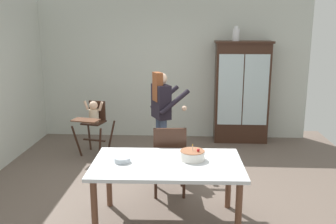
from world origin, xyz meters
TOP-DOWN VIEW (x-y plane):
  - ground_plane at (0.00, 0.00)m, footprint 6.24×6.24m
  - wall_back at (0.00, 2.63)m, footprint 5.32×0.06m
  - china_cabinet at (1.35, 2.37)m, footprint 1.06×0.48m
  - ceramic_vase at (1.20, 2.37)m, footprint 0.13×0.13m
  - high_chair_with_toddler at (-1.30, 1.45)m, footprint 0.69×0.78m
  - adult_person at (-0.08, 0.85)m, footprint 0.65×0.64m
  - dining_table at (0.11, -0.85)m, footprint 1.68×1.02m
  - birthday_cake at (0.39, -0.75)m, footprint 0.28×0.28m
  - serving_bowl at (-0.39, -0.87)m, footprint 0.18×0.18m
  - dining_chair_far_side at (0.10, -0.14)m, footprint 0.48×0.48m

SIDE VIEW (x-z plane):
  - ground_plane at x=0.00m, z-range 0.00..0.00m
  - dining_chair_far_side at x=0.10m, z-range 0.08..1.04m
  - high_chair_with_toddler at x=-1.30m, z-range 0.18..1.13m
  - dining_table at x=0.11m, z-range 0.29..1.03m
  - serving_bowl at x=-0.39m, z-range 0.74..0.79m
  - birthday_cake at x=0.39m, z-range 0.70..0.89m
  - adult_person at x=-0.08m, z-range 0.20..1.73m
  - china_cabinet at x=1.35m, z-range 0.01..1.94m
  - wall_back at x=0.00m, z-range 0.00..2.70m
  - ceramic_vase at x=1.20m, z-range 1.92..2.19m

